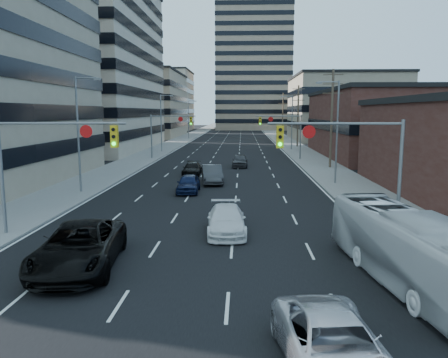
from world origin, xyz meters
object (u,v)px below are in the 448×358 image
black_pickup (79,247)px  silver_suv (334,347)px  sedan_blue (188,183)px  transit_bus (407,248)px  white_van (226,220)px

black_pickup → silver_suv: black_pickup is taller
black_pickup → sedan_blue: bearing=75.7°
black_pickup → transit_bus: transit_bus is taller
white_van → sedan_blue: sedan_blue is taller
transit_bus → black_pickup: bearing=167.5°
transit_bus → white_van: bearing=129.0°
black_pickup → sedan_blue: (2.37, 17.16, -0.19)m
black_pickup → sedan_blue: size_ratio=1.55×
white_van → sedan_blue: 12.18m
black_pickup → sedan_blue: black_pickup is taller
white_van → transit_bus: transit_bus is taller
white_van → sedan_blue: bearing=103.3°
white_van → sedan_blue: (-3.45, 11.68, 0.01)m
white_van → silver_suv: silver_suv is taller
white_van → silver_suv: 12.87m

